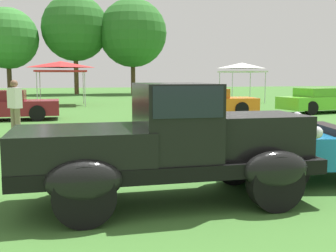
{
  "coord_description": "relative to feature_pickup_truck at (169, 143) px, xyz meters",
  "views": [
    {
      "loc": [
        -1.04,
        -5.66,
        1.8
      ],
      "look_at": [
        0.81,
        2.03,
        0.83
      ],
      "focal_mm": 43.78,
      "sensor_mm": 36.0,
      "label": 1
    }
  ],
  "objects": [
    {
      "name": "canopy_tent_right_field",
      "position": [
        10.18,
        20.68,
        1.56
      ],
      "size": [
        2.61,
        2.61,
        2.71
      ],
      "color": "#B7B7BC",
      "rests_on": "ground_plane"
    },
    {
      "name": "spectator_between_cars",
      "position": [
        -2.93,
        7.21,
        0.05
      ],
      "size": [
        0.45,
        0.46,
        1.69
      ],
      "color": "#7F7056",
      "rests_on": "ground_plane"
    },
    {
      "name": "show_car_burgundy",
      "position": [
        -3.94,
        12.31,
        -0.26
      ],
      "size": [
        4.25,
        1.79,
        1.22
      ],
      "color": "maroon",
      "rests_on": "ground_plane"
    },
    {
      "name": "ground_plane",
      "position": [
        -0.32,
        0.1,
        -0.86
      ],
      "size": [
        120.0,
        120.0,
        0.0
      ],
      "primitive_type": "plane",
      "color": "#386628"
    },
    {
      "name": "treeline_center",
      "position": [
        4.96,
        35.68,
        5.19
      ],
      "size": [
        6.77,
        6.77,
        9.45
      ],
      "color": "#47331E",
      "rests_on": "ground_plane"
    },
    {
      "name": "feature_pickup_truck",
      "position": [
        0.0,
        0.0,
        0.0
      ],
      "size": [
        4.28,
        1.82,
        1.7
      ],
      "color": "black",
      "rests_on": "ground_plane"
    },
    {
      "name": "treeline_mid_left",
      "position": [
        -0.62,
        36.57,
        5.63
      ],
      "size": [
        6.5,
        6.5,
        9.76
      ],
      "color": "brown",
      "rests_on": "ground_plane"
    },
    {
      "name": "treeline_far_left",
      "position": [
        -6.87,
        36.22,
        4.47
      ],
      "size": [
        5.74,
        5.74,
        8.22
      ],
      "color": "#47331E",
      "rests_on": "ground_plane"
    },
    {
      "name": "canopy_tent_center_field",
      "position": [
        -1.81,
        20.65,
        1.56
      ],
      "size": [
        3.03,
        3.03,
        2.71
      ],
      "color": "#B7B7BC",
      "rests_on": "ground_plane"
    },
    {
      "name": "show_car_lime",
      "position": [
        10.64,
        12.32,
        -0.26
      ],
      "size": [
        4.31,
        2.38,
        1.22
      ],
      "color": "#60C62D",
      "rests_on": "ground_plane"
    },
    {
      "name": "show_car_orange",
      "position": [
        4.95,
        12.48,
        -0.26
      ],
      "size": [
        4.42,
        2.05,
        1.22
      ],
      "color": "orange",
      "rests_on": "ground_plane"
    }
  ]
}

